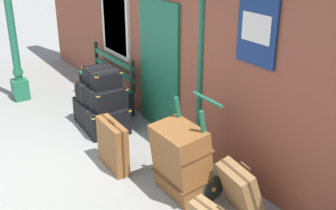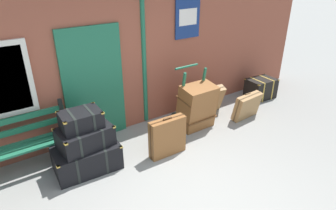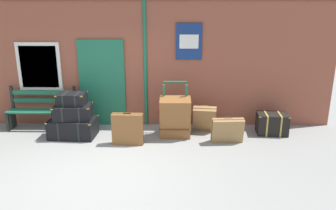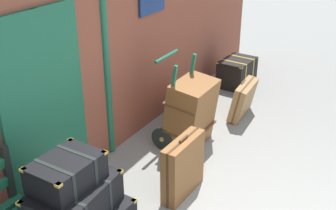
% 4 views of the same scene
% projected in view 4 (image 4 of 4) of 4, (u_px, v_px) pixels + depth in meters
% --- Properties ---
extents(brick_facade, '(10.40, 0.35, 3.20)m').
position_uv_depth(brick_facade, '(50.00, 49.00, 4.46)').
color(brick_facade, brown).
rests_on(brick_facade, ground).
extents(steamer_trunk_middle, '(0.85, 0.61, 0.33)m').
position_uv_depth(steamer_trunk_middle, '(74.00, 200.00, 3.81)').
color(steamer_trunk_middle, black).
rests_on(steamer_trunk_middle, steamer_trunk_base).
extents(steamer_trunk_top, '(0.62, 0.46, 0.27)m').
position_uv_depth(steamer_trunk_top, '(66.00, 172.00, 3.69)').
color(steamer_trunk_top, black).
rests_on(steamer_trunk_top, steamer_trunk_middle).
extents(porters_trolley, '(0.71, 0.56, 1.21)m').
position_uv_depth(porters_trolley, '(179.00, 122.00, 5.80)').
color(porters_trolley, black).
rests_on(porters_trolley, ground).
extents(large_brown_trunk, '(0.70, 0.54, 0.93)m').
position_uv_depth(large_brown_trunk, '(191.00, 113.00, 5.64)').
color(large_brown_trunk, brown).
rests_on(large_brown_trunk, ground).
extents(suitcase_caramel, '(0.67, 0.20, 0.72)m').
position_uv_depth(suitcase_caramel, '(183.00, 167.00, 4.70)').
color(suitcase_caramel, brown).
rests_on(suitcase_caramel, ground).
extents(suitcase_charcoal, '(0.57, 0.45, 0.63)m').
position_uv_depth(suitcase_charcoal, '(191.00, 99.00, 6.40)').
color(suitcase_charcoal, olive).
rests_on(suitcase_charcoal, ground).
extents(suitcase_cream, '(0.70, 0.32, 0.57)m').
position_uv_depth(suitcase_cream, '(243.00, 99.00, 6.45)').
color(suitcase_cream, olive).
rests_on(suitcase_cream, ground).
extents(corner_trunk, '(0.73, 0.54, 0.49)m').
position_uv_depth(corner_trunk, '(237.00, 72.00, 7.58)').
color(corner_trunk, black).
rests_on(corner_trunk, ground).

